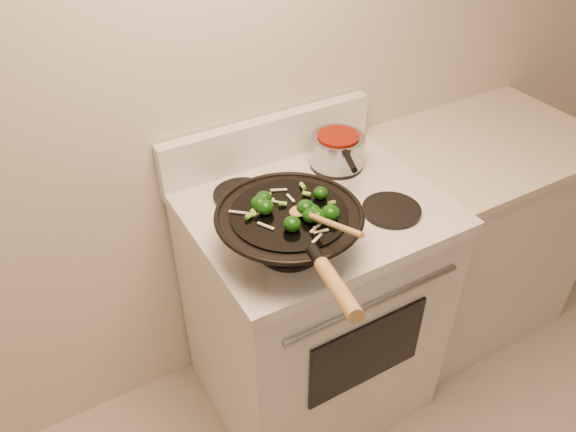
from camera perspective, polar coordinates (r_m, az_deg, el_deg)
stove at (r=2.04m, az=2.35°, el=-8.91°), size 0.78×0.67×1.08m
counter_unit at (r=2.46m, az=17.43°, el=-1.85°), size 0.86×0.62×0.91m
wok at (r=1.51m, az=0.17°, el=-1.36°), size 0.40×0.66×0.22m
stirfry at (r=1.47m, az=0.77°, el=0.72°), size 0.27×0.26×0.04m
wooden_spoon at (r=1.41m, az=2.88°, el=-0.16°), size 0.06×0.27×0.10m
saucepan at (r=1.89m, az=5.06°, el=6.76°), size 0.18×0.28×0.11m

